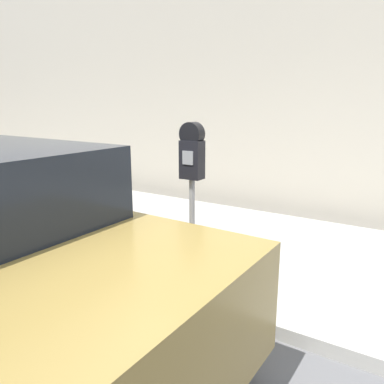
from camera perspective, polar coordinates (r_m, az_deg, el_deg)
sidewalk at (r=4.34m, az=13.99°, el=-9.69°), size 24.00×2.80×0.12m
building_facade at (r=5.89m, az=21.75°, el=20.68°), size 24.00×0.30×5.13m
parking_meter at (r=3.21m, az=-0.00°, el=4.03°), size 0.20×0.13×1.46m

